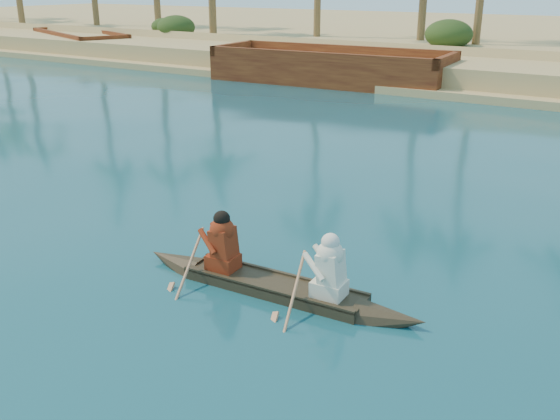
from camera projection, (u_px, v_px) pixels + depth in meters
The scene contains 5 objects.
sandy_embankment at pixel (491, 41), 49.77m from camera, with size 150.00×51.00×1.50m.
shrub_cluster at pixel (425, 49), 37.32m from camera, with size 100.00×6.00×2.40m, color #243915, non-canonical shape.
canoe at pixel (274, 277), 10.73m from camera, with size 5.44×0.97×1.49m.
barge_left at pixel (80, 44), 46.45m from camera, with size 11.49×7.50×1.82m.
barge_mid at pixel (331, 69), 32.59m from camera, with size 12.62×4.85×2.07m.
Camera 1 is at (13.06, -5.59, 5.08)m, focal length 40.00 mm.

